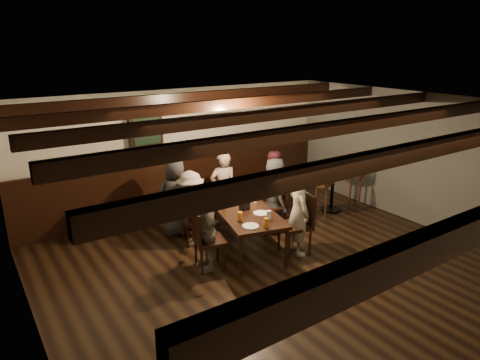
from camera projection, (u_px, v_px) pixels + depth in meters
room at (203, 175)px, 7.27m from camera, size 7.00×7.00×7.00m
dining_table at (243, 212)px, 6.86m from camera, size 1.24×1.98×0.69m
chair_left_near at (194, 228)px, 7.14m from camera, size 0.47×0.47×0.86m
chair_left_far at (208, 250)px, 6.33m from camera, size 0.51×0.51×0.93m
chair_right_near at (272, 215)px, 7.60m from camera, size 0.53×0.53×0.96m
chair_right_far at (296, 235)px, 6.79m from camera, size 0.55×0.55×0.99m
person_bench_left at (176, 197)px, 7.35m from camera, size 0.76×0.59×1.39m
person_bench_centre at (223, 189)px, 7.78m from camera, size 0.56×0.44×1.36m
person_bench_right at (272, 186)px, 7.94m from camera, size 0.76×0.65×1.35m
person_left_near at (191, 208)px, 7.02m from camera, size 0.65×0.90×1.26m
person_left_far at (206, 229)px, 6.21m from camera, size 0.48×0.79×1.26m
person_right_near at (274, 195)px, 7.50m from camera, size 0.57×0.74×1.34m
person_right_far at (298, 211)px, 6.68m from camera, size 0.45×0.58×1.41m
pint_a at (214, 193)px, 7.35m from camera, size 0.07×0.07×0.14m
pint_b at (244, 190)px, 7.48m from camera, size 0.07×0.07×0.14m
pint_c at (224, 205)px, 6.81m from camera, size 0.07×0.07×0.14m
pint_d at (256, 198)px, 7.10m from camera, size 0.07×0.07×0.14m
pint_e at (240, 216)px, 6.35m from camera, size 0.07×0.07×0.14m
pint_f at (269, 215)px, 6.39m from camera, size 0.07×0.07×0.14m
pint_g at (266, 223)px, 6.12m from camera, size 0.07×0.07×0.14m
plate_near at (251, 226)px, 6.16m from camera, size 0.24×0.24×0.01m
plate_far at (261, 213)px, 6.63m from camera, size 0.24×0.24×0.01m
condiment_caddy at (244, 206)px, 6.78m from camera, size 0.15×0.10×0.12m
candle at (244, 200)px, 7.14m from camera, size 0.05×0.05×0.05m
high_top_table at (333, 179)px, 8.41m from camera, size 0.57×0.57×1.00m
bar_stool_left at (321, 200)px, 8.07m from camera, size 0.33×0.35×1.02m
bar_stool_right at (355, 190)px, 8.64m from camera, size 0.32×0.34×1.02m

